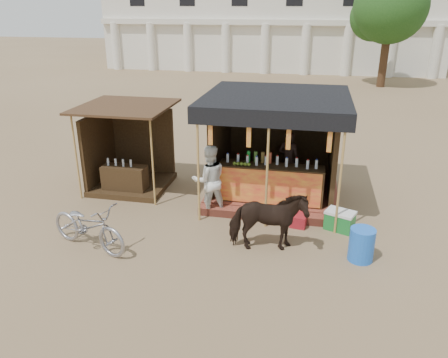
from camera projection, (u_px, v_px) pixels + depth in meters
name	position (u px, v px, depth m)	size (l,w,h in m)	color
ground	(208.00, 256.00, 9.08)	(120.00, 120.00, 0.00)	#846B4C
main_stall	(275.00, 161.00, 11.56)	(3.60, 3.61, 2.78)	#974331
secondary_stall	(126.00, 158.00, 12.30)	(2.40, 2.40, 2.38)	#392814
cow	(268.00, 222.00, 9.05)	(0.73, 1.60, 1.35)	black
motorbike	(88.00, 226.00, 9.19)	(0.70, 2.02, 1.06)	#93939B
bystander	(209.00, 180.00, 10.65)	(0.86, 0.67, 1.76)	white
blue_barrel	(361.00, 245.00, 8.82)	(0.51, 0.51, 0.70)	blue
red_crate	(299.00, 220.00, 10.28)	(0.36, 0.42, 0.29)	maroon
cooler	(340.00, 220.00, 10.07)	(0.76, 0.65, 0.46)	#1A782E
background_building	(271.00, 17.00, 35.22)	(26.00, 7.45, 8.18)	silver
tree	(387.00, 9.00, 26.40)	(4.50, 4.40, 7.00)	#382314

